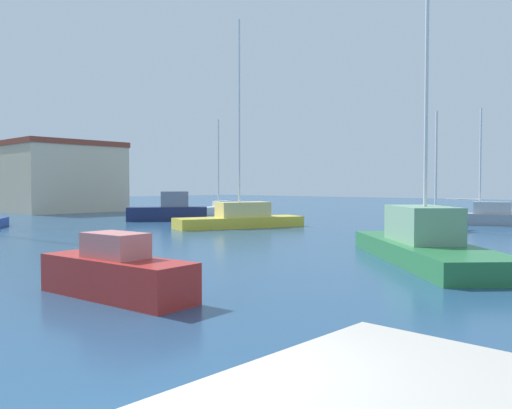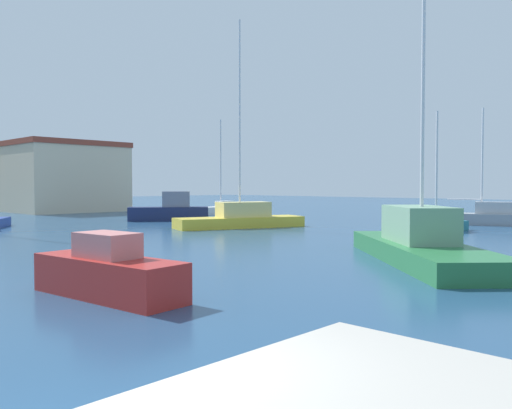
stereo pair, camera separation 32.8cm
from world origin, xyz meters
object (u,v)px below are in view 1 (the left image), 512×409
object	(u,v)px
motorboat_red_mid_harbor	(116,273)
sailboat_yellow_distant_north	(240,217)
motorboat_navy_distant_east	(169,210)
sailboat_grey_near_pier	(482,216)
sailboat_white_center_channel	(219,209)
sailboat_teal_far_right	(436,223)
sailboat_green_inner_mooring	(424,242)

from	to	relation	value
motorboat_red_mid_harbor	sailboat_yellow_distant_north	bearing A→B (deg)	36.86
motorboat_navy_distant_east	motorboat_red_mid_harbor	size ratio (longest dim) A/B	1.26
sailboat_grey_near_pier	motorboat_red_mid_harbor	distance (m)	28.18
sailboat_white_center_channel	sailboat_teal_far_right	bearing A→B (deg)	-99.97
sailboat_white_center_channel	sailboat_yellow_distant_north	distance (m)	15.06
motorboat_navy_distant_east	sailboat_white_center_channel	distance (m)	9.44
sailboat_teal_far_right	sailboat_green_inner_mooring	world-z (taller)	sailboat_green_inner_mooring
motorboat_navy_distant_east	motorboat_red_mid_harbor	distance (m)	25.85
sailboat_teal_far_right	motorboat_navy_distant_east	bearing A→B (deg)	104.86
sailboat_green_inner_mooring	sailboat_yellow_distant_north	bearing A→B (deg)	68.18
motorboat_navy_distant_east	sailboat_teal_far_right	bearing A→B (deg)	-75.14
sailboat_teal_far_right	sailboat_white_center_channel	world-z (taller)	sailboat_white_center_channel
sailboat_teal_far_right	motorboat_navy_distant_east	size ratio (longest dim) A/B	1.23
motorboat_navy_distant_east	sailboat_white_center_channel	world-z (taller)	sailboat_white_center_channel
motorboat_red_mid_harbor	sailboat_teal_far_right	bearing A→B (deg)	5.50
sailboat_white_center_channel	sailboat_grey_near_pier	bearing A→B (deg)	-82.15
motorboat_navy_distant_east	sailboat_green_inner_mooring	world-z (taller)	sailboat_green_inner_mooring
sailboat_white_center_channel	sailboat_green_inner_mooring	size ratio (longest dim) A/B	0.62
sailboat_green_inner_mooring	sailboat_yellow_distant_north	size ratio (longest dim) A/B	1.08
sailboat_green_inner_mooring	motorboat_red_mid_harbor	bearing A→B (deg)	165.79
motorboat_navy_distant_east	sailboat_grey_near_pier	bearing A→B (deg)	-56.97
sailboat_yellow_distant_north	motorboat_red_mid_harbor	xyz separation A→B (m)	(-15.89, -11.92, -0.05)
motorboat_navy_distant_east	sailboat_grey_near_pier	size ratio (longest dim) A/B	0.71
sailboat_green_inner_mooring	motorboat_red_mid_harbor	size ratio (longest dim) A/B	3.17
sailboat_teal_far_right	motorboat_red_mid_harbor	world-z (taller)	sailboat_teal_far_right
sailboat_green_inner_mooring	sailboat_yellow_distant_north	xyz separation A→B (m)	(5.79, 14.47, -0.05)
motorboat_navy_distant_east	motorboat_red_mid_harbor	bearing A→B (deg)	-129.83
motorboat_navy_distant_east	sailboat_yellow_distant_north	world-z (taller)	sailboat_yellow_distant_north
sailboat_white_center_channel	sailboat_grey_near_pier	size ratio (longest dim) A/B	1.11
sailboat_teal_far_right	motorboat_red_mid_harbor	xyz separation A→B (m)	(-21.28, -2.05, 0.09)
sailboat_green_inner_mooring	motorboat_red_mid_harbor	distance (m)	10.42
sailboat_grey_near_pier	sailboat_green_inner_mooring	bearing A→B (deg)	-165.56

